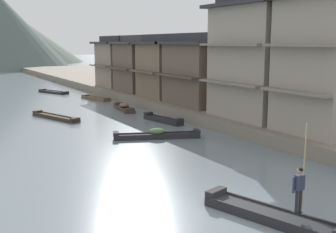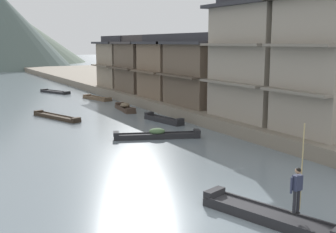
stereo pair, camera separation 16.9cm
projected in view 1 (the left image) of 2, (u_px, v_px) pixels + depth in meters
ground_plane at (238, 214)px, 15.31m from camera, size 400.00×400.00×0.00m
riverbank_right at (188, 92)px, 49.09m from camera, size 18.00×110.00×0.87m
boat_foreground_poled at (272, 216)px, 14.64m from camera, size 2.57×5.35×0.56m
boatman_person at (299, 184)px, 13.79m from camera, size 0.57×0.26×3.04m
boat_moored_nearest at (55, 117)px, 34.42m from camera, size 2.64×5.71×0.39m
boat_moored_second at (163, 120)px, 32.91m from camera, size 1.49×4.26×0.55m
boat_moored_far at (54, 92)px, 51.95m from camera, size 2.82×4.76×0.35m
boat_midriver_drifting at (96, 98)px, 45.95m from camera, size 2.06×4.43×0.40m
boat_midriver_upstream at (124, 108)px, 38.50m from camera, size 1.46×4.21×0.74m
boat_upstream_distant at (157, 135)px, 27.30m from camera, size 5.60×2.84×0.68m
house_waterfront_nearest at (330, 60)px, 24.47m from camera, size 6.07×5.71×8.74m
house_waterfront_second at (260, 57)px, 29.54m from camera, size 5.92×7.07×8.74m
house_waterfront_tall at (199, 70)px, 35.70m from camera, size 5.17×6.91×6.14m
house_waterfront_narrow at (167, 67)px, 40.97m from camera, size 5.64×6.00×6.14m
house_waterfront_far at (143, 64)px, 46.20m from camera, size 6.24×6.21×6.14m
house_waterfront_end at (119, 62)px, 51.06m from camera, size 5.45×6.25×6.14m
hill_far_east at (0, 33)px, 130.11m from camera, size 50.41×50.41×18.11m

